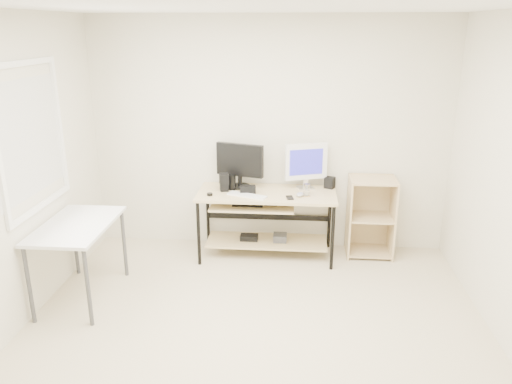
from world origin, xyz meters
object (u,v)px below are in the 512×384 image
object	(u,v)px
desk	(264,210)
side_table	(77,232)
shelf_unit	(370,216)
audio_controller	(231,182)
black_monitor	(240,163)
white_imac	(306,163)

from	to	relation	value
desk	side_table	distance (m)	1.97
shelf_unit	audio_controller	distance (m)	1.59
desk	shelf_unit	world-z (taller)	shelf_unit
black_monitor	side_table	bearing A→B (deg)	-121.66
side_table	audio_controller	size ratio (longest dim) A/B	5.90
shelf_unit	black_monitor	distance (m)	1.57
side_table	white_imac	xyz separation A→B (m)	(2.10, 1.23, 0.37)
desk	side_table	world-z (taller)	same
side_table	audio_controller	distance (m)	1.71
shelf_unit	black_monitor	xyz separation A→B (m)	(-1.46, -0.01, 0.58)
white_imac	black_monitor	bearing A→B (deg)	162.57
desk	white_imac	xyz separation A→B (m)	(0.45, 0.17, 0.50)
shelf_unit	white_imac	xyz separation A→B (m)	(-0.73, 0.01, 0.59)
shelf_unit	audio_controller	world-z (taller)	audio_controller
audio_controller	desk	bearing A→B (deg)	-1.97
shelf_unit	black_monitor	world-z (taller)	black_monitor
white_imac	desk	bearing A→B (deg)	-177.77
desk	side_table	bearing A→B (deg)	-147.35
side_table	black_monitor	size ratio (longest dim) A/B	1.87
white_imac	audio_controller	xyz separation A→B (m)	(-0.81, -0.12, -0.21)
black_monitor	white_imac	distance (m)	0.73
shelf_unit	audio_controller	bearing A→B (deg)	-176.09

